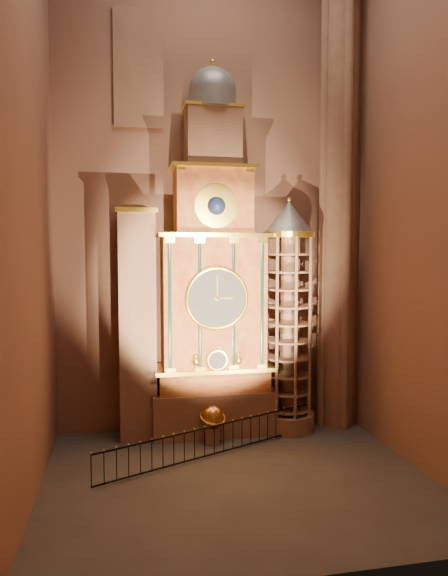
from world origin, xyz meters
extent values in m
plane|color=#383330|center=(0.00, 0.00, 0.00)|extent=(14.00, 14.00, 0.00)
plane|color=#885C49|center=(0.00, 6.00, 11.00)|extent=(22.00, 0.00, 22.00)
plane|color=#885C49|center=(-7.00, 0.00, 11.00)|extent=(0.00, 22.00, 22.00)
plane|color=#885C49|center=(7.00, 0.00, 11.00)|extent=(0.00, 22.00, 22.00)
cube|color=#8C634C|center=(0.00, 5.00, 1.00)|extent=(5.60, 2.20, 2.00)
cube|color=maroon|center=(0.00, 5.00, 2.50)|extent=(5.00, 2.00, 1.00)
cube|color=#FFDE4B|center=(0.00, 4.95, 3.05)|extent=(5.40, 2.30, 0.18)
cube|color=maroon|center=(0.00, 5.00, 6.00)|extent=(4.60, 2.00, 6.00)
cylinder|color=black|center=(-2.05, 4.14, 6.00)|extent=(0.32, 0.32, 5.60)
cylinder|color=black|center=(-0.75, 4.14, 6.00)|extent=(0.32, 0.32, 5.60)
cylinder|color=black|center=(0.75, 4.14, 6.00)|extent=(0.32, 0.32, 5.60)
cylinder|color=black|center=(2.05, 4.14, 6.00)|extent=(0.32, 0.32, 5.60)
cube|color=#FFDE4B|center=(0.00, 4.95, 9.05)|extent=(5.00, 2.25, 0.18)
cylinder|color=#2D3033|center=(0.00, 3.99, 6.30)|extent=(2.60, 0.12, 2.60)
torus|color=#FFDE4B|center=(0.00, 3.94, 6.30)|extent=(2.80, 0.16, 2.80)
cylinder|color=#FFDE4B|center=(0.00, 3.84, 3.60)|extent=(0.90, 0.10, 0.90)
sphere|color=#FFDE4B|center=(-0.95, 3.89, 3.55)|extent=(0.36, 0.36, 0.36)
sphere|color=#FFDE4B|center=(0.95, 3.89, 3.55)|extent=(0.36, 0.36, 0.36)
cube|color=maroon|center=(0.00, 5.00, 10.50)|extent=(3.40, 1.80, 3.00)
sphere|color=#0B113B|center=(0.00, 4.09, 10.30)|extent=(0.80, 0.80, 0.80)
cube|color=#FFDE4B|center=(0.00, 4.95, 12.05)|extent=(3.80, 2.00, 0.15)
cube|color=#8C634C|center=(0.00, 5.00, 13.30)|extent=(2.40, 1.60, 2.60)
sphere|color=slate|center=(0.00, 5.00, 15.40)|extent=(2.10, 2.10, 2.10)
cylinder|color=#FFDE4B|center=(0.00, 5.00, 16.30)|extent=(0.14, 0.14, 0.80)
cube|color=#8C634C|center=(-3.40, 5.00, 5.00)|extent=(1.60, 1.40, 10.00)
cube|color=#FFDE4B|center=(-3.40, 4.58, 3.00)|extent=(1.35, 0.10, 2.10)
cube|color=#472013|center=(-3.40, 4.52, 3.00)|extent=(1.05, 0.04, 1.75)
cube|color=#FFDE4B|center=(-3.40, 4.58, 5.60)|extent=(1.35, 0.10, 2.10)
cube|color=#472013|center=(-3.40, 4.52, 5.60)|extent=(1.05, 0.04, 1.75)
cube|color=#FFDE4B|center=(-3.40, 4.58, 8.20)|extent=(1.35, 0.10, 2.10)
cube|color=#472013|center=(-3.40, 4.52, 8.20)|extent=(1.05, 0.04, 1.75)
cube|color=#FFDE4B|center=(-3.40, 5.00, 10.10)|extent=(1.80, 1.60, 0.20)
cylinder|color=#8C634C|center=(3.50, 4.70, 0.40)|extent=(2.50, 2.50, 0.80)
cylinder|color=#8C634C|center=(3.50, 4.70, 4.90)|extent=(0.70, 0.70, 8.20)
cylinder|color=#FFDE4B|center=(3.50, 4.70, 9.10)|extent=(2.40, 2.40, 0.25)
cone|color=slate|center=(3.50, 4.70, 9.90)|extent=(2.30, 2.30, 1.50)
sphere|color=#FFDE4B|center=(3.50, 4.70, 10.70)|extent=(0.20, 0.20, 0.20)
cylinder|color=#8C634C|center=(6.10, 5.00, 11.00)|extent=(1.60, 1.60, 22.00)
cylinder|color=#8C634C|center=(6.90, 5.00, 11.00)|extent=(0.44, 0.44, 22.00)
cylinder|color=#8C634C|center=(5.30, 5.00, 11.00)|extent=(0.44, 0.44, 22.00)
cylinder|color=#8C634C|center=(6.10, 5.80, 11.00)|extent=(0.44, 0.44, 22.00)
cylinder|color=#8C634C|center=(6.10, 4.20, 11.00)|extent=(0.44, 0.44, 22.00)
cube|color=navy|center=(-3.20, 5.94, 16.50)|extent=(2.00, 0.10, 5.00)
cube|color=#8C634C|center=(-3.20, 5.88, 16.50)|extent=(2.20, 0.06, 5.20)
cylinder|color=#8C634C|center=(-0.26, 3.60, 0.36)|extent=(0.62, 0.62, 0.72)
sphere|color=gold|center=(-0.26, 3.60, 1.18)|extent=(0.93, 0.93, 0.93)
torus|color=gold|center=(-0.26, 3.60, 1.18)|extent=(1.38, 1.33, 0.50)
cube|color=black|center=(-0.45, 2.18, 1.26)|extent=(9.52, 4.24, 0.05)
cube|color=black|center=(-0.45, 2.18, 0.11)|extent=(9.52, 4.24, 0.05)
camera|label=1|loc=(-4.07, -17.88, 8.31)|focal=32.00mm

